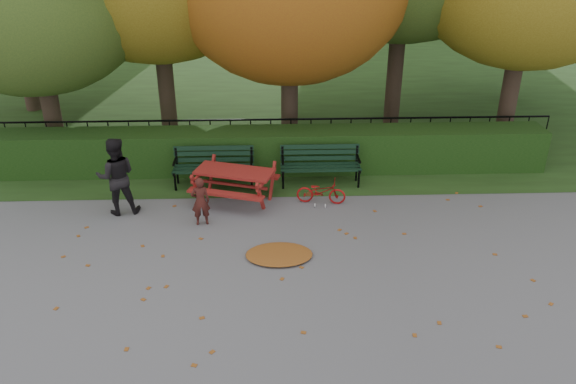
{
  "coord_description": "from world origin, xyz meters",
  "views": [
    {
      "loc": [
        -0.05,
        -7.94,
        5.5
      ],
      "look_at": [
        0.28,
        1.22,
        1.0
      ],
      "focal_mm": 35.0,
      "sensor_mm": 36.0,
      "label": 1
    }
  ],
  "objects_px": {
    "picnic_table": "(235,177)",
    "adult": "(116,176)",
    "child": "(200,201)",
    "bicycle": "(321,191)",
    "bench_left": "(214,164)",
    "bench_right": "(320,162)"
  },
  "relations": [
    {
      "from": "child",
      "to": "bicycle",
      "type": "bearing_deg",
      "value": -171.5
    },
    {
      "from": "picnic_table",
      "to": "bicycle",
      "type": "relative_size",
      "value": 1.88
    },
    {
      "from": "child",
      "to": "bicycle",
      "type": "xyz_separation_m",
      "value": [
        2.45,
        0.82,
        -0.23
      ]
    },
    {
      "from": "adult",
      "to": "bench_right",
      "type": "bearing_deg",
      "value": -175.05
    },
    {
      "from": "child",
      "to": "bicycle",
      "type": "relative_size",
      "value": 0.97
    },
    {
      "from": "picnic_table",
      "to": "adult",
      "type": "xyz_separation_m",
      "value": [
        -2.34,
        -0.47,
        0.27
      ]
    },
    {
      "from": "bench_right",
      "to": "picnic_table",
      "type": "bearing_deg",
      "value": -157.18
    },
    {
      "from": "bicycle",
      "to": "child",
      "type": "bearing_deg",
      "value": 117.72
    },
    {
      "from": "bench_right",
      "to": "bicycle",
      "type": "xyz_separation_m",
      "value": [
        -0.06,
        -1.0,
        -0.25
      ]
    },
    {
      "from": "picnic_table",
      "to": "child",
      "type": "distance_m",
      "value": 1.2
    },
    {
      "from": "bench_left",
      "to": "bicycle",
      "type": "distance_m",
      "value": 2.55
    },
    {
      "from": "bench_left",
      "to": "child",
      "type": "height_order",
      "value": "child"
    },
    {
      "from": "bench_left",
      "to": "child",
      "type": "distance_m",
      "value": 1.83
    },
    {
      "from": "picnic_table",
      "to": "bicycle",
      "type": "xyz_separation_m",
      "value": [
        1.83,
        -0.21,
        -0.27
      ]
    },
    {
      "from": "child",
      "to": "adult",
      "type": "bearing_deg",
      "value": -28.11
    },
    {
      "from": "bench_left",
      "to": "adult",
      "type": "distance_m",
      "value": 2.24
    },
    {
      "from": "picnic_table",
      "to": "adult",
      "type": "relative_size",
      "value": 1.2
    },
    {
      "from": "picnic_table",
      "to": "child",
      "type": "bearing_deg",
      "value": -103.21
    },
    {
      "from": "child",
      "to": "bicycle",
      "type": "height_order",
      "value": "child"
    },
    {
      "from": "picnic_table",
      "to": "bench_left",
      "type": "bearing_deg",
      "value": 140.51
    },
    {
      "from": "bench_right",
      "to": "picnic_table",
      "type": "relative_size",
      "value": 0.92
    },
    {
      "from": "bench_left",
      "to": "picnic_table",
      "type": "xyz_separation_m",
      "value": [
        0.51,
        -0.8,
        0.02
      ]
    }
  ]
}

